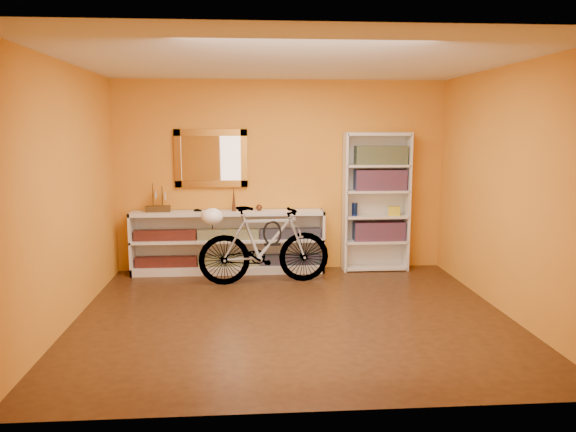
{
  "coord_description": "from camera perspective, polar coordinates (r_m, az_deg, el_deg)",
  "views": [
    {
      "loc": [
        -0.46,
        -5.52,
        1.94
      ],
      "look_at": [
        0.0,
        0.7,
        0.95
      ],
      "focal_mm": 34.22,
      "sensor_mm": 36.0,
      "label": 1
    }
  ],
  "objects": [
    {
      "name": "toy_car",
      "position": [
        7.45,
        -9.35,
        0.48
      ],
      "size": [
        0.0,
        0.0,
        0.0
      ],
      "primitive_type": "imported",
      "rotation": [
        0.0,
        0.0,
        1.4
      ],
      "color": "black",
      "rests_on": "console_unit"
    },
    {
      "name": "ceiling",
      "position": [
        5.58,
        0.55,
        15.87
      ],
      "size": [
        4.5,
        4.0,
        0.01
      ],
      "primitive_type": "cube",
      "color": "silver",
      "rests_on": "ground"
    },
    {
      "name": "bookcase",
      "position": [
        7.63,
        9.13,
        1.44
      ],
      "size": [
        0.9,
        0.3,
        1.9
      ],
      "primitive_type": null,
      "color": "silver",
      "rests_on": "floor"
    },
    {
      "name": "travel_mug",
      "position": [
        7.56,
        6.94,
        0.7
      ],
      "size": [
        0.08,
        0.08,
        0.18
      ],
      "primitive_type": "cylinder",
      "color": "navy",
      "rests_on": "bookcase"
    },
    {
      "name": "helmet",
      "position": [
        6.81,
        -7.89,
        -0.06
      ],
      "size": [
        0.28,
        0.26,
        0.21
      ],
      "primitive_type": "ellipsoid",
      "color": "white",
      "rests_on": "bicycle"
    },
    {
      "name": "right_wall",
      "position": [
        6.18,
        21.86,
        2.43
      ],
      "size": [
        0.01,
        4.0,
        2.6
      ],
      "primitive_type": "cube",
      "color": "orange",
      "rests_on": "ground"
    },
    {
      "name": "decorative_orb",
      "position": [
        7.41,
        -3.02,
        0.87
      ],
      "size": [
        0.08,
        0.08,
        0.08
      ],
      "primitive_type": "sphere",
      "color": "#502D1B",
      "rests_on": "console_unit"
    },
    {
      "name": "u_lock",
      "position": [
        6.91,
        -1.65,
        -1.77
      ],
      "size": [
        0.23,
        0.03,
        0.23
      ],
      "primitive_type": "torus",
      "rotation": [
        1.57,
        0.0,
        0.0
      ],
      "color": "black",
      "rests_on": "bicycle"
    },
    {
      "name": "cd_row_lower",
      "position": [
        7.53,
        -6.19,
        -4.63
      ],
      "size": [
        2.5,
        0.13,
        0.14
      ],
      "primitive_type": "cube",
      "color": "black",
      "rests_on": "console_unit"
    },
    {
      "name": "console_unit",
      "position": [
        7.49,
        -6.21,
        -2.7
      ],
      "size": [
        2.6,
        0.35,
        0.85
      ],
      "primitive_type": null,
      "color": "silver",
      "rests_on": "floor"
    },
    {
      "name": "yellow_bag",
      "position": [
        7.67,
        10.99,
        0.51
      ],
      "size": [
        0.18,
        0.15,
        0.13
      ],
      "primitive_type": "cube",
      "rotation": [
        0.0,
        0.0,
        -0.28
      ],
      "color": "gold",
      "rests_on": "bookcase"
    },
    {
      "name": "bronze_ornament",
      "position": [
        7.39,
        -5.66,
        1.83
      ],
      "size": [
        0.06,
        0.06,
        0.34
      ],
      "primitive_type": "cone",
      "color": "#502D1B",
      "rests_on": "console_unit"
    },
    {
      "name": "wall_socket",
      "position": [
        7.81,
        5.92,
        -3.53
      ],
      "size": [
        0.09,
        0.02,
        0.09
      ],
      "primitive_type": "cube",
      "color": "silver",
      "rests_on": "back_wall"
    },
    {
      "name": "back_wall",
      "position": [
        7.57,
        -0.72,
        4.16
      ],
      "size": [
        4.5,
        0.01,
        2.6
      ],
      "primitive_type": "cube",
      "color": "orange",
      "rests_on": "ground"
    },
    {
      "name": "cd_row_upper",
      "position": [
        7.45,
        -6.23,
        -1.9
      ],
      "size": [
        2.5,
        0.13,
        0.14
      ],
      "primitive_type": "cube",
      "color": "navy",
      "rests_on": "console_unit"
    },
    {
      "name": "red_tin",
      "position": [
        7.56,
        7.71,
        5.94
      ],
      "size": [
        0.16,
        0.16,
        0.16
      ],
      "primitive_type": "cube",
      "rotation": [
        0.0,
        0.0,
        0.31
      ],
      "color": "maroon",
      "rests_on": "bookcase"
    },
    {
      "name": "model_ship",
      "position": [
        7.49,
        -13.4,
        1.87
      ],
      "size": [
        0.33,
        0.14,
        0.38
      ],
      "primitive_type": null,
      "rotation": [
        0.0,
        0.0,
        0.05
      ],
      "color": "#392510",
      "rests_on": "console_unit"
    },
    {
      "name": "book_row_c",
      "position": [
        7.59,
        9.62,
        6.24
      ],
      "size": [
        0.7,
        0.22,
        0.25
      ],
      "primitive_type": "cube",
      "color": "navy",
      "rests_on": "bookcase"
    },
    {
      "name": "floor",
      "position": [
        5.87,
        0.51,
        -10.33
      ],
      "size": [
        4.5,
        4.0,
        0.01
      ],
      "primitive_type": "cube",
      "color": "#311B0D",
      "rests_on": "ground"
    },
    {
      "name": "book_row_a",
      "position": [
        7.7,
        9.42,
        -1.54
      ],
      "size": [
        0.7,
        0.22,
        0.26
      ],
      "primitive_type": "cube",
      "color": "maroon",
      "rests_on": "bookcase"
    },
    {
      "name": "bicycle",
      "position": [
        6.92,
        -2.46,
        -3.01
      ],
      "size": [
        0.6,
        1.73,
        1.0
      ],
      "primitive_type": "imported",
      "rotation": [
        0.0,
        0.0,
        1.67
      ],
      "color": "silver",
      "rests_on": "floor"
    },
    {
      "name": "book_row_b",
      "position": [
        7.61,
        9.55,
        3.72
      ],
      "size": [
        0.7,
        0.22,
        0.28
      ],
      "primitive_type": "cube",
      "color": "maroon",
      "rests_on": "bookcase"
    },
    {
      "name": "gilt_mirror",
      "position": [
        7.51,
        -8.0,
        5.95
      ],
      "size": [
        0.98,
        0.06,
        0.78
      ],
      "primitive_type": "cube",
      "color": "brown",
      "rests_on": "back_wall"
    },
    {
      "name": "left_wall",
      "position": [
        5.84,
        -22.12,
        2.07
      ],
      "size": [
        0.01,
        4.0,
        2.6
      ],
      "primitive_type": "cube",
      "color": "orange",
      "rests_on": "ground"
    }
  ]
}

